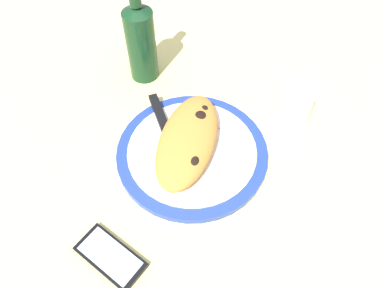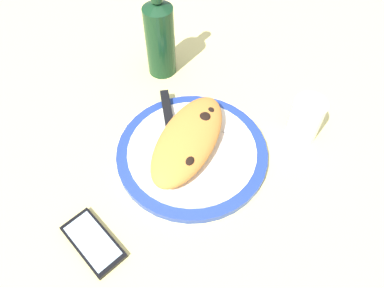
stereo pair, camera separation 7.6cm
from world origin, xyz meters
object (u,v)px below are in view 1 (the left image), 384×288
at_px(knife, 163,122).
at_px(smartphone, 110,257).
at_px(wine_bottle, 141,41).
at_px(plate, 192,152).
at_px(calzone, 188,140).
at_px(fork, 221,140).
at_px(water_glass, 296,107).

xyz_separation_m(knife, smartphone, (-0.31, 0.06, -0.02)).
height_order(knife, smartphone, knife).
bearing_deg(smartphone, wine_bottle, 1.66).
bearing_deg(plate, knife, 46.83).
bearing_deg(calzone, fork, -72.84).
relative_size(smartphone, water_glass, 1.43).
relative_size(fork, wine_bottle, 0.67).
distance_m(smartphone, water_glass, 0.50).
bearing_deg(wine_bottle, plate, -149.94).
height_order(plate, knife, knife).
bearing_deg(fork, calzone, 107.16).
distance_m(calzone, knife, 0.09).
bearing_deg(plate, calzone, 57.18).
bearing_deg(fork, smartphone, 144.67).
relative_size(calzone, smartphone, 1.92).
distance_m(plate, knife, 0.10).
xyz_separation_m(calzone, knife, (0.06, 0.06, -0.02)).
relative_size(calzone, fork, 1.53).
xyz_separation_m(fork, knife, (0.04, 0.13, 0.00)).
bearing_deg(plate, wine_bottle, 30.06).
bearing_deg(knife, calzone, -134.57).
distance_m(fork, water_glass, 0.19).
bearing_deg(calzone, plate, -122.82).
xyz_separation_m(plate, fork, (0.03, -0.06, 0.01)).
relative_size(water_glass, wine_bottle, 0.37).
xyz_separation_m(fork, water_glass, (0.09, -0.16, 0.02)).
relative_size(plate, fork, 1.82).
xyz_separation_m(calzone, wine_bottle, (0.24, 0.13, 0.06)).
height_order(plate, water_glass, water_glass).
height_order(plate, smartphone, plate).
height_order(knife, wine_bottle, wine_bottle).
xyz_separation_m(calzone, fork, (0.02, -0.07, -0.02)).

